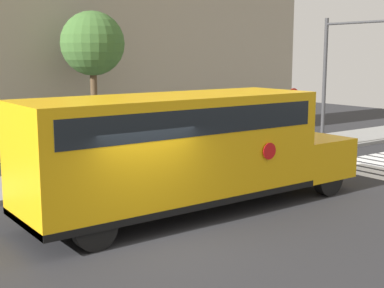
% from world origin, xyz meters
% --- Properties ---
extents(ground_plane, '(60.00, 60.00, 0.00)m').
position_xyz_m(ground_plane, '(0.00, 0.00, 0.00)').
color(ground_plane, '#28282B').
extents(sidewalk_strip, '(44.00, 3.00, 0.15)m').
position_xyz_m(sidewalk_strip, '(0.00, 6.50, 0.07)').
color(sidewalk_strip, gray).
rests_on(sidewalk_strip, ground).
extents(school_bus, '(9.89, 2.57, 3.12)m').
position_xyz_m(school_bus, '(1.89, 1.45, 1.78)').
color(school_bus, '#EAA80F').
rests_on(school_bus, ground).
extents(stop_sign, '(0.63, 0.10, 2.77)m').
position_xyz_m(stop_sign, '(10.18, 5.46, 1.79)').
color(stop_sign, '#38383A').
rests_on(stop_sign, ground).
extents(traffic_light, '(0.28, 3.77, 5.62)m').
position_xyz_m(traffic_light, '(11.85, 4.06, 3.74)').
color(traffic_light, '#38383A').
rests_on(traffic_light, ground).
extents(tree_near_sidewalk, '(2.43, 2.43, 5.76)m').
position_xyz_m(tree_near_sidewalk, '(3.08, 9.14, 4.50)').
color(tree_near_sidewalk, brown).
rests_on(tree_near_sidewalk, ground).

